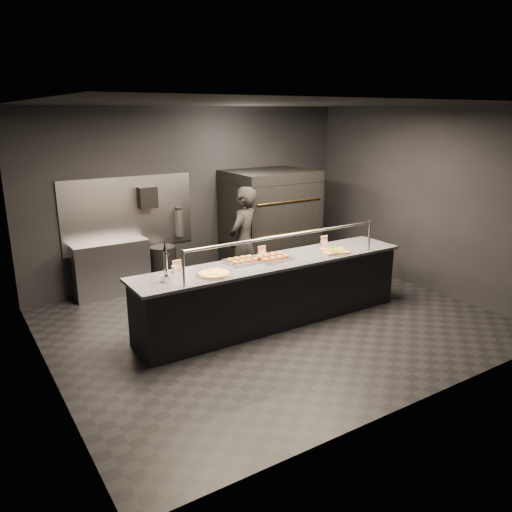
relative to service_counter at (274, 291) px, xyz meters
name	(u,v)px	position (x,y,z in m)	size (l,w,h in m)	color
room	(271,219)	(-0.02, 0.05, 1.03)	(6.04, 6.00, 3.00)	black
service_counter	(274,291)	(0.00, 0.00, 0.00)	(4.10, 0.78, 1.37)	black
pizza_oven	(269,223)	(1.20, 1.90, 0.50)	(1.50, 1.23, 1.91)	black
prep_shelf	(112,269)	(-1.60, 2.32, -0.01)	(1.20, 0.35, 0.90)	#99999E
towel_dispenser	(147,197)	(-0.90, 2.39, 1.09)	(0.30, 0.20, 0.35)	black
fire_extinguisher	(179,223)	(-0.35, 2.40, 0.60)	(0.14, 0.14, 0.51)	#B2B2B7
beer_tap	(166,270)	(-1.61, -0.02, 0.60)	(0.13, 0.19, 0.51)	silver
round_pizza	(214,274)	(-1.00, -0.12, 0.47)	(0.47, 0.47, 0.03)	silver
slider_tray_a	(242,261)	(-0.42, 0.15, 0.48)	(0.50, 0.40, 0.07)	silver
slider_tray_b	(273,258)	(0.00, 0.04, 0.49)	(0.57, 0.48, 0.08)	silver
square_pizza	(335,251)	(0.98, -0.14, 0.47)	(0.44, 0.44, 0.05)	silver
condiment_jar	(176,269)	(-1.37, 0.23, 0.50)	(0.15, 0.06, 0.10)	silver
tent_cards	(259,252)	(-0.08, 0.28, 0.53)	(2.58, 0.04, 0.15)	white
trash_bin	(164,267)	(-0.74, 2.22, -0.10)	(0.44, 0.44, 0.73)	black
worker	(243,242)	(0.22, 1.19, 0.43)	(0.65, 0.43, 1.78)	black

